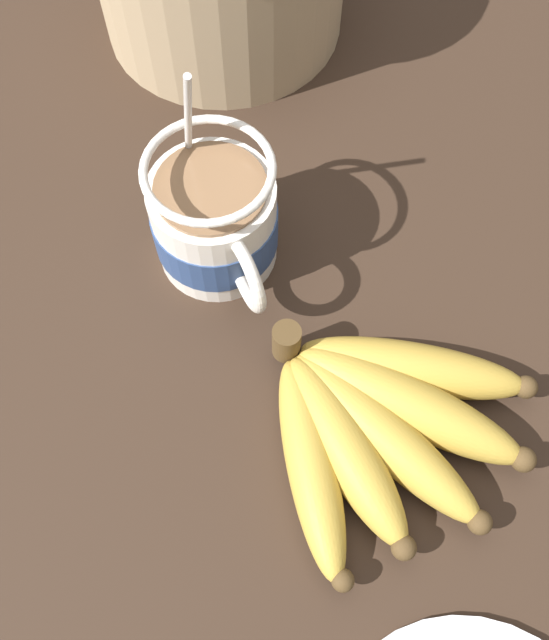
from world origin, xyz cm
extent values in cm
cube|color=#332319|center=(0.00, 0.00, 1.97)|extent=(132.22, 132.22, 3.95)
cylinder|color=white|center=(-2.82, 2.64, 7.88)|extent=(8.90, 8.90, 7.86)
cylinder|color=navy|center=(-2.82, 2.64, 7.44)|extent=(9.10, 9.10, 3.49)
torus|color=white|center=(2.58, 2.64, 8.94)|extent=(5.69, 0.90, 5.69)
cylinder|color=#846042|center=(-2.82, 2.64, 11.90)|extent=(7.70, 7.70, 0.40)
torus|color=white|center=(-2.82, 2.64, 13.92)|extent=(8.90, 8.90, 0.60)
cylinder|color=silver|center=(-6.37, 2.64, 12.98)|extent=(4.47, 0.50, 15.18)
ellipsoid|color=silver|center=(-4.38, 2.64, 5.45)|extent=(3.00, 2.00, 0.80)
cylinder|color=#4C381E|center=(7.32, 3.51, 6.59)|extent=(2.00, 2.00, 3.00)
ellipsoid|color=#B79338|center=(15.38, 1.41, 5.54)|extent=(15.00, 6.78, 3.19)
sphere|color=#4C381E|center=(22.48, -0.44, 5.54)|extent=(1.43, 1.43, 1.43)
ellipsoid|color=#B79338|center=(15.36, 3.88, 5.72)|extent=(14.24, 4.20, 3.55)
sphere|color=#4C381E|center=(22.40, 4.20, 5.72)|extent=(1.60, 1.60, 1.60)
ellipsoid|color=#B79338|center=(15.67, 6.53, 5.70)|extent=(16.01, 8.66, 3.51)
sphere|color=#4C381E|center=(23.08, 9.21, 5.70)|extent=(1.58, 1.58, 1.58)
ellipsoid|color=#B79338|center=(14.52, 8.96, 5.82)|extent=(15.07, 12.69, 3.75)
sphere|color=#4C381E|center=(20.92, 13.81, 5.82)|extent=(1.69, 1.69, 1.69)
ellipsoid|color=#B79338|center=(12.37, 10.56, 5.72)|extent=(11.82, 14.54, 3.54)
sphere|color=#4C381E|center=(16.84, 16.80, 5.72)|extent=(1.59, 1.59, 1.59)
camera|label=1|loc=(24.91, -5.66, 50.69)|focal=40.00mm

